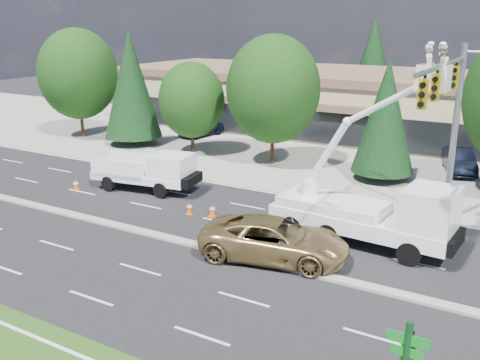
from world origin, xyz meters
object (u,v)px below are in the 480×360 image
Objects in this scene: signal_mast at (451,111)px; minivan at (275,240)px; utility_pickup at (150,175)px; bucket_truck at (378,206)px.

signal_mast is 1.58× the size of minivan.
signal_mast is at bearing -3.62° from utility_pickup.
bucket_truck reaches higher than minivan.
signal_mast is at bearing 56.65° from bucket_truck.
signal_mast is at bearing -53.19° from minivan.
bucket_truck is (-2.21, -2.90, -4.07)m from signal_mast.
bucket_truck is at bearing -14.36° from utility_pickup.
bucket_truck is at bearing -127.34° from signal_mast.
minivan is (-5.65, -6.44, -5.16)m from signal_mast.
minivan is at bearing -130.10° from bucket_truck.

